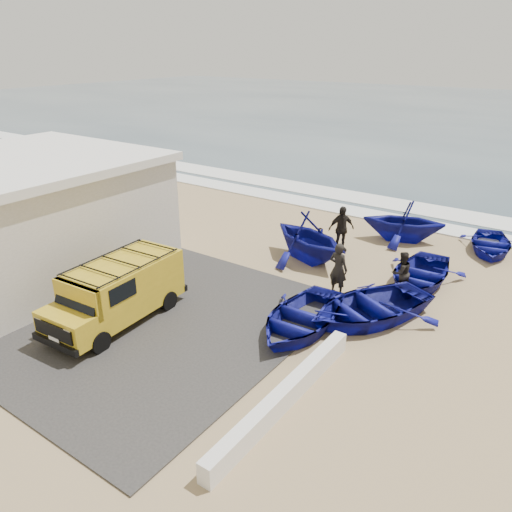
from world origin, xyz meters
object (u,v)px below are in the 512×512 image
Objects in this scene: boat_mid_left at (308,237)px; boat_near_left at (301,317)px; parapet at (285,396)px; boat_near_right at (369,306)px; fisherman_back at (341,229)px; boat_far_right at (490,244)px; building at (17,216)px; boat_mid_right at (419,274)px; van at (118,290)px; fisherman_middle at (401,273)px; fisherman_front at (338,269)px; boat_far_left at (404,221)px.

boat_near_left is at bearing -131.69° from boat_mid_left.
parapet is 5.05m from boat_near_right.
fisherman_back reaches higher than parapet.
boat_mid_left reaches higher than boat_far_right.
boat_mid_right is (12.95, 7.48, -1.75)m from building.
van reaches higher than fisherman_middle.
boat_near_left is at bearing 99.11° from fisherman_front.
building is 2.32× the size of boat_near_left.
boat_near_right is 5.78m from fisherman_back.
boat_near_right is (6.38, 4.57, -0.61)m from van.
boat_mid_left reaches higher than boat_near_left.
parapet is 1.35× the size of boat_near_right.
boat_near_left reaches higher than boat_mid_right.
fisherman_front is at bearing 90.81° from boat_near_left.
van is 9.77m from fisherman_back.
boat_mid_left is 0.96× the size of boat_mid_right.
boat_mid_left is 4.94m from boat_far_left.
van is at bearing -40.13° from boat_far_left.
boat_mid_right is 2.56× the size of fisherman_middle.
fisherman_front reaches higher than boat_mid_right.
boat_far_right is 6.32m from fisherman_back.
fisherman_middle is at bearing -120.16° from boat_far_right.
boat_near_left is 1.02× the size of boat_mid_right.
boat_near_left is 1.19× the size of boat_far_right.
boat_far_right is at bearing 53.53° from van.
boat_near_left is at bearing -121.94° from boat_far_right.
boat_near_right is at bearing -116.50° from boat_far_right.
boat_mid_right is (1.92, 5.20, -0.01)m from boat_near_left.
boat_near_left is 10.50m from boat_far_right.
building is at bearing 150.59° from boat_mid_left.
boat_mid_left is 1.94× the size of fisherman_back.
boat_near_left is (-1.47, 3.28, 0.14)m from parapet.
boat_far_left is at bearing 97.40° from parapet.
boat_near_left is 2.86m from fisherman_front.
boat_mid_left reaches higher than fisherman_front.
boat_near_right is 1.16× the size of boat_mid_left.
building is 4.80× the size of fisherman_back.
fisherman_front is (-1.65, 6.09, 0.67)m from parapet.
fisherman_back is (-5.24, -3.48, 0.63)m from boat_far_right.
boat_near_left is 6.76m from fisherman_back.
boat_mid_right is at bearing -120.16° from boat_far_right.
fisherman_back is at bearing 103.27° from boat_near_left.
boat_near_right is (1.44, 1.76, 0.04)m from boat_near_left.
fisherman_back is at bearing 159.33° from boat_mid_right.
boat_near_left is at bearing -17.35° from boat_far_left.
fisherman_middle is at bearing 112.54° from boat_near_right.
boat_mid_left reaches higher than fisherman_middle.
boat_near_right is 7.58m from boat_far_left.
boat_near_right is at bearing -100.14° from boat_mid_right.
building is at bearing -135.61° from boat_near_right.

